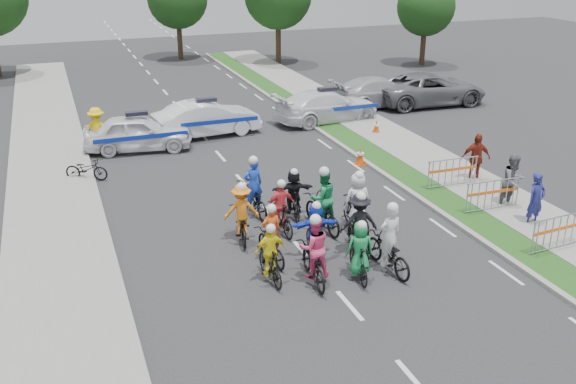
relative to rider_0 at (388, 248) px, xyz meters
name	(u,v)px	position (x,y,z in m)	size (l,w,h in m)	color
ground	(350,306)	(-1.70, -1.24, -0.66)	(90.00, 90.00, 0.00)	#28282B
curb_right	(422,200)	(3.40, 3.76, -0.60)	(0.20, 60.00, 0.12)	gray
grass_strip	(440,197)	(4.10, 3.76, -0.61)	(1.20, 60.00, 0.11)	#254315
sidewalk_right	(484,190)	(5.90, 3.76, -0.60)	(2.40, 60.00, 0.13)	gray
sidewalk_left	(59,257)	(-8.20, 3.76, -0.60)	(3.00, 60.00, 0.13)	gray
rider_0	(388,248)	(0.00, 0.00, 0.00)	(0.86, 2.02, 2.01)	black
rider_1	(359,256)	(-0.91, -0.10, 0.00)	(0.77, 1.65, 1.68)	black
rider_2	(313,257)	(-2.08, 0.14, 0.06)	(0.87, 1.96, 1.94)	black
rider_3	(270,259)	(-3.10, 0.57, -0.02)	(0.85, 1.59, 1.66)	black
rider_4	(358,230)	(-0.32, 1.12, 0.08)	(1.15, 1.96, 1.92)	black
rider_5	(315,233)	(-1.52, 1.39, 0.06)	(1.40, 1.66, 1.70)	black
rider_6	(271,242)	(-2.73, 1.59, -0.08)	(0.73, 1.75, 1.74)	black
rider_7	(357,208)	(0.32, 2.53, 0.10)	(0.84, 1.88, 1.96)	black
rider_8	(322,207)	(-0.62, 2.96, 0.10)	(0.92, 2.08, 2.06)	black
rider_9	(281,212)	(-1.87, 3.17, 0.01)	(0.91, 1.70, 1.75)	black
rider_10	(242,218)	(-3.10, 3.12, 0.05)	(1.11, 1.89, 1.84)	black
rider_11	(293,196)	(-1.10, 4.13, 0.05)	(1.36, 1.62, 1.66)	black
rider_12	(253,195)	(-2.21, 4.79, 0.00)	(0.90, 2.03, 2.00)	black
police_car_0	(138,133)	(-4.64, 12.75, 0.08)	(1.76, 4.36, 1.49)	white
police_car_1	(207,119)	(-1.48, 13.77, 0.11)	(1.63, 4.67, 1.54)	white
police_car_2	(327,106)	(4.42, 14.01, 0.09)	(2.10, 5.16, 1.50)	white
civilian_sedan	(379,92)	(8.16, 15.76, 0.09)	(2.11, 5.20, 1.51)	#B7B8BD
civilian_suv	(430,89)	(10.80, 15.12, 0.16)	(2.73, 5.92, 1.64)	slate
spectator_0	(536,200)	(5.58, 0.93, 0.19)	(0.62, 0.41, 1.71)	navy
spectator_1	(513,181)	(5.87, 2.36, 0.25)	(0.89, 0.69, 1.82)	#5E5E63
spectator_2	(476,158)	(6.15, 4.75, 0.24)	(1.06, 0.44, 1.80)	maroon
marshal_hiviz	(97,130)	(-6.22, 13.14, 0.27)	(1.20, 0.69, 1.85)	yellow
barrier_0	(558,234)	(5.00, -0.73, -0.10)	(2.00, 0.50, 1.12)	#A5A8AD
barrier_1	(492,196)	(5.00, 2.21, -0.10)	(2.00, 0.50, 1.12)	#A5A8AD
barrier_2	(452,174)	(5.00, 4.45, -0.10)	(2.00, 0.50, 1.12)	#A5A8AD
cone_0	(360,156)	(3.12, 7.84, -0.32)	(0.40, 0.40, 0.70)	#F24C0C
cone_1	(376,127)	(5.60, 11.19, -0.32)	(0.40, 0.40, 0.70)	#F24C0C
parked_bike	(86,169)	(-6.96, 9.88, -0.25)	(0.55, 1.58, 0.83)	black
tree_2	(426,7)	(16.30, 24.76, 3.17)	(3.85, 3.85, 5.77)	#382619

